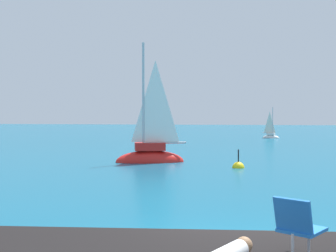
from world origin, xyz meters
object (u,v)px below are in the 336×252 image
object	(u,v)px
sailboat_far	(271,136)
marker_buoy	(238,168)
beach_chair	(298,224)
sailboat_near	(150,155)

from	to	relation	value
sailboat_far	marker_buoy	bearing A→B (deg)	-70.29
beach_chair	marker_buoy	size ratio (longest dim) A/B	0.71
sailboat_near	beach_chair	bearing A→B (deg)	91.64
sailboat_far	marker_buoy	distance (m)	24.02
sailboat_near	beach_chair	distance (m)	17.23
sailboat_far	beach_chair	size ratio (longest dim) A/B	4.17
marker_buoy	sailboat_far	bearing A→B (deg)	80.88
sailboat_far	marker_buoy	xyz separation A→B (m)	(-3.81, -23.71, -0.17)
sailboat_far	marker_buoy	size ratio (longest dim) A/B	2.95
sailboat_near	sailboat_far	size ratio (longest dim) A/B	2.01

